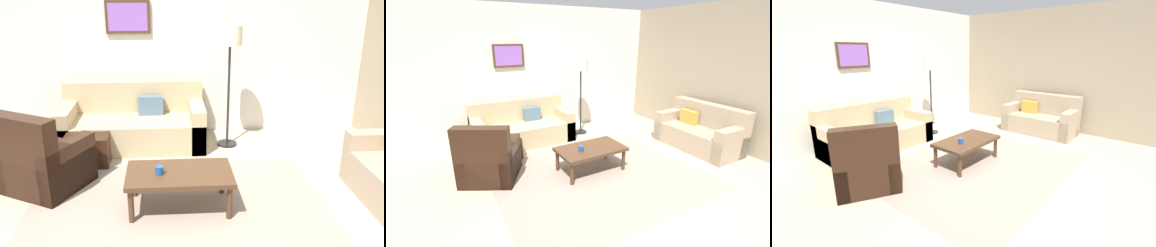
{
  "view_description": "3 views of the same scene",
  "coord_description": "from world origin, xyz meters",
  "views": [
    {
      "loc": [
        -0.12,
        -3.56,
        2.31
      ],
      "look_at": [
        0.16,
        0.46,
        0.86
      ],
      "focal_mm": 38.23,
      "sensor_mm": 36.0,
      "label": 1
    },
    {
      "loc": [
        -2.11,
        -3.13,
        2.16
      ],
      "look_at": [
        -0.0,
        0.63,
        0.72
      ],
      "focal_mm": 24.58,
      "sensor_mm": 36.0,
      "label": 2
    },
    {
      "loc": [
        -3.18,
        -2.35,
        1.86
      ],
      "look_at": [
        -0.03,
        0.26,
        0.7
      ],
      "focal_mm": 24.19,
      "sensor_mm": 36.0,
      "label": 3
    }
  ],
  "objects": [
    {
      "name": "lamp_standing",
      "position": [
        0.78,
        1.91,
        1.41
      ],
      "size": [
        0.32,
        0.32,
        1.71
      ],
      "color": "black",
      "rests_on": "ground_plane"
    },
    {
      "name": "cup",
      "position": [
        -0.19,
        0.2,
        0.45
      ],
      "size": [
        0.08,
        0.08,
        0.09
      ],
      "primitive_type": "cylinder",
      "color": "#1E478C",
      "rests_on": "coffee_table"
    },
    {
      "name": "ottoman",
      "position": [
        -1.13,
        1.47,
        0.2
      ],
      "size": [
        0.56,
        0.56,
        0.4
      ],
      "primitive_type": "cube",
      "color": "black",
      "rests_on": "ground_plane"
    },
    {
      "name": "rear_partition",
      "position": [
        0.0,
        2.6,
        1.4
      ],
      "size": [
        6.0,
        0.12,
        2.8
      ],
      "primitive_type": "cube",
      "color": "silver",
      "rests_on": "ground_plane"
    },
    {
      "name": "ground_plane",
      "position": [
        0.0,
        0.0,
        0.0
      ],
      "size": [
        8.0,
        8.0,
        0.0
      ],
      "primitive_type": "plane",
      "color": "tan"
    },
    {
      "name": "couch_main",
      "position": [
        -0.57,
        2.08,
        0.3
      ],
      "size": [
        2.02,
        0.94,
        0.88
      ],
      "color": "tan",
      "rests_on": "ground_plane"
    },
    {
      "name": "armchair_leather",
      "position": [
        -1.52,
        0.74,
        0.31
      ],
      "size": [
        1.09,
        1.09,
        0.95
      ],
      "color": "black",
      "rests_on": "ground_plane"
    },
    {
      "name": "framed_artwork",
      "position": [
        -0.62,
        2.51,
        1.77
      ],
      "size": [
        0.64,
        0.04,
        0.47
      ],
      "color": "#472D1C"
    },
    {
      "name": "couch_loveseat",
      "position": [
        2.48,
        0.0,
        0.3
      ],
      "size": [
        0.81,
        1.59,
        0.88
      ],
      "color": "gray",
      "rests_on": "ground_plane"
    },
    {
      "name": "area_rug",
      "position": [
        0.0,
        0.0,
        0.0
      ],
      "size": [
        3.18,
        2.61,
        0.01
      ],
      "primitive_type": "cube",
      "color": "gray",
      "rests_on": "ground_plane"
    },
    {
      "name": "stone_feature_panel",
      "position": [
        3.0,
        0.0,
        1.4
      ],
      "size": [
        0.12,
        5.2,
        2.8
      ],
      "primitive_type": "cube",
      "color": "gray",
      "rests_on": "ground_plane"
    },
    {
      "name": "coffee_table",
      "position": [
        0.02,
        0.24,
        0.36
      ],
      "size": [
        1.1,
        0.64,
        0.41
      ],
      "color": "#472D1C",
      "rests_on": "ground_plane"
    }
  ]
}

